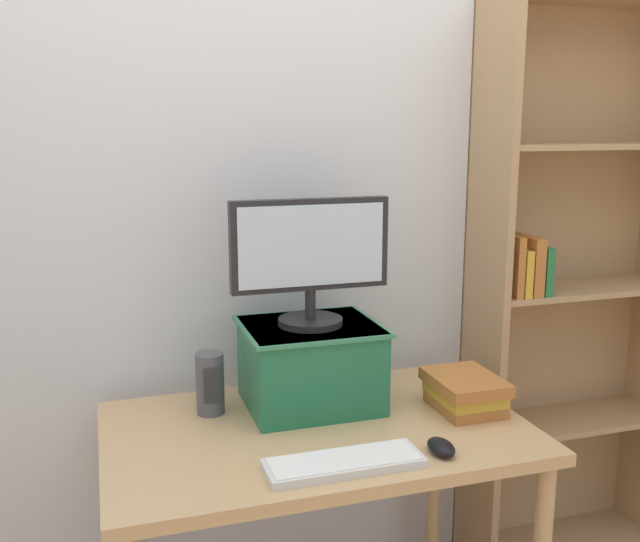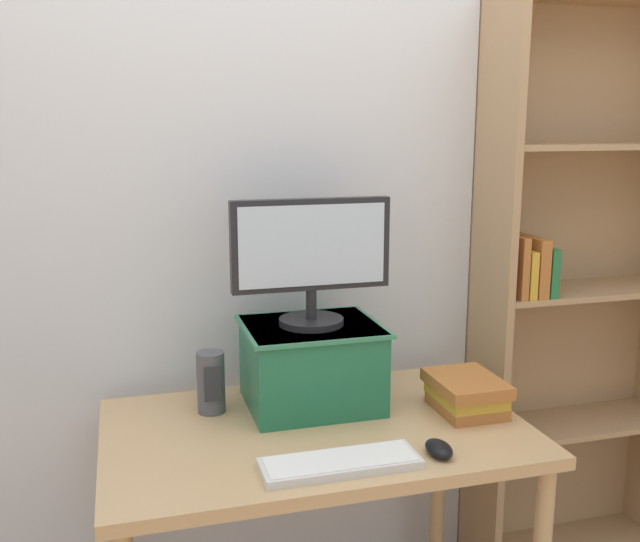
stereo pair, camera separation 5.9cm
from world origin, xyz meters
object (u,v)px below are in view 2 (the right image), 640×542
object	(u,v)px
computer_monitor	(311,255)
desk	(316,455)
book_stack	(466,394)
keyboard	(340,463)
riser_box	(311,363)
bookshelf_unit	(575,289)
computer_mouse	(439,449)
desk_speaker	(211,382)

from	to	relation	value
computer_monitor	desk	bearing A→B (deg)	-100.70
book_stack	desk	bearing A→B (deg)	177.69
keyboard	book_stack	xyz separation A→B (m)	(0.47, 0.24, 0.04)
desk	riser_box	world-z (taller)	riser_box
desk	bookshelf_unit	size ratio (longest dim) A/B	0.59
computer_monitor	computer_mouse	xyz separation A→B (m)	(0.23, -0.42, -0.45)
keyboard	computer_mouse	size ratio (longest dim) A/B	3.89
computer_mouse	desk	bearing A→B (deg)	134.69
keyboard	book_stack	world-z (taller)	book_stack
bookshelf_unit	book_stack	xyz separation A→B (m)	(-0.61, -0.35, -0.21)
bookshelf_unit	computer_monitor	xyz separation A→B (m)	(-1.04, -0.18, 0.21)
computer_monitor	desk_speaker	world-z (taller)	computer_monitor
desk	riser_box	size ratio (longest dim) A/B	2.91
computer_monitor	desk_speaker	size ratio (longest dim) A/B	2.57
keyboard	desk_speaker	xyz separation A→B (m)	(-0.27, 0.45, 0.08)
computer_monitor	riser_box	bearing A→B (deg)	90.00
riser_box	desk_speaker	world-z (taller)	riser_box
riser_box	desk_speaker	xyz separation A→B (m)	(-0.30, 0.03, -0.04)
bookshelf_unit	desk_speaker	world-z (taller)	bookshelf_unit
riser_box	computer_mouse	size ratio (longest dim) A/B	3.96
riser_box	book_stack	bearing A→B (deg)	-22.49
computer_monitor	book_stack	size ratio (longest dim) A/B	1.96
keyboard	desk_speaker	distance (m)	0.53
riser_box	computer_monitor	world-z (taller)	computer_monitor
desk	computer_mouse	size ratio (longest dim) A/B	11.53
desk	keyboard	size ratio (longest dim) A/B	2.96
bookshelf_unit	riser_box	xyz separation A→B (m)	(-1.04, -0.17, -0.13)
desk	desk_speaker	bearing A→B (deg)	145.68
bookshelf_unit	desk_speaker	bearing A→B (deg)	-173.75
desk	computer_monitor	world-z (taller)	computer_monitor
book_stack	desk_speaker	bearing A→B (deg)	164.41
bookshelf_unit	computer_monitor	bearing A→B (deg)	-170.46
desk	riser_box	distance (m)	0.28
bookshelf_unit	desk_speaker	xyz separation A→B (m)	(-1.35, -0.15, -0.17)
riser_box	desk	bearing A→B (deg)	-100.61
book_stack	desk_speaker	size ratio (longest dim) A/B	1.31
bookshelf_unit	desk_speaker	distance (m)	1.37
book_stack	computer_mouse	bearing A→B (deg)	-129.69
computer_monitor	desk_speaker	bearing A→B (deg)	174.78
desk_speaker	desk	bearing A→B (deg)	-34.32
bookshelf_unit	riser_box	distance (m)	1.07
riser_box	desk_speaker	distance (m)	0.31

